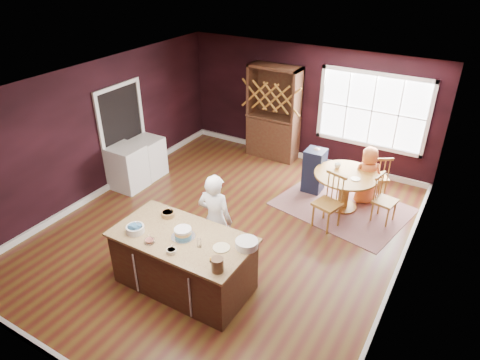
# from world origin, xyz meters

# --- Properties ---
(room_shell) EXTENTS (7.00, 7.00, 7.00)m
(room_shell) POSITION_xyz_m (0.00, 0.00, 1.35)
(room_shell) COLOR brown
(room_shell) RESTS_ON ground
(window) EXTENTS (2.36, 0.10, 1.66)m
(window) POSITION_xyz_m (1.50, 3.47, 1.50)
(window) COLOR white
(window) RESTS_ON room_shell
(doorway) EXTENTS (0.08, 1.26, 2.13)m
(doorway) POSITION_xyz_m (-2.97, 0.60, 1.02)
(doorway) COLOR white
(doorway) RESTS_ON room_shell
(kitchen_island) EXTENTS (2.08, 1.09, 0.92)m
(kitchen_island) POSITION_xyz_m (0.20, -1.53, 0.44)
(kitchen_island) COLOR #431A14
(kitchen_island) RESTS_ON ground
(dining_table) EXTENTS (1.23, 1.23, 0.75)m
(dining_table) POSITION_xyz_m (1.57, 1.84, 0.53)
(dining_table) COLOR brown
(dining_table) RESTS_ON ground
(baker) EXTENTS (0.62, 0.44, 1.61)m
(baker) POSITION_xyz_m (0.30, -0.80, 0.81)
(baker) COLOR white
(baker) RESTS_ON ground
(layer_cake) EXTENTS (0.35, 0.35, 0.14)m
(layer_cake) POSITION_xyz_m (0.23, -1.53, 0.99)
(layer_cake) COLOR white
(layer_cake) RESTS_ON kitchen_island
(bowl_blue) EXTENTS (0.27, 0.27, 0.10)m
(bowl_blue) POSITION_xyz_m (-0.45, -1.79, 0.97)
(bowl_blue) COLOR beige
(bowl_blue) RESTS_ON kitchen_island
(bowl_yellow) EXTENTS (0.21, 0.21, 0.08)m
(bowl_yellow) POSITION_xyz_m (-0.30, -1.22, 0.96)
(bowl_yellow) COLOR olive
(bowl_yellow) RESTS_ON kitchen_island
(bowl_pink) EXTENTS (0.15, 0.15, 0.06)m
(bowl_pink) POSITION_xyz_m (-0.10, -1.88, 0.95)
(bowl_pink) COLOR silver
(bowl_pink) RESTS_ON kitchen_island
(bowl_olive) EXTENTS (0.14, 0.14, 0.05)m
(bowl_olive) POSITION_xyz_m (0.30, -1.89, 0.95)
(bowl_olive) COLOR beige
(bowl_olive) RESTS_ON kitchen_island
(drinking_glass) EXTENTS (0.07, 0.07, 0.14)m
(drinking_glass) POSITION_xyz_m (0.56, -1.60, 0.99)
(drinking_glass) COLOR white
(drinking_glass) RESTS_ON kitchen_island
(dinner_plate) EXTENTS (0.24, 0.24, 0.02)m
(dinner_plate) POSITION_xyz_m (0.84, -1.47, 0.93)
(dinner_plate) COLOR beige
(dinner_plate) RESTS_ON kitchen_island
(white_tub) EXTENTS (0.32, 0.32, 0.11)m
(white_tub) POSITION_xyz_m (1.13, -1.26, 0.97)
(white_tub) COLOR white
(white_tub) RESTS_ON kitchen_island
(stoneware_crock) EXTENTS (0.16, 0.16, 0.20)m
(stoneware_crock) POSITION_xyz_m (1.05, -1.88, 1.02)
(stoneware_crock) COLOR #49321C
(stoneware_crock) RESTS_ON kitchen_island
(toy_figurine) EXTENTS (0.04, 0.04, 0.07)m
(toy_figurine) POSITION_xyz_m (0.88, -1.78, 0.96)
(toy_figurine) COLOR gold
(toy_figurine) RESTS_ON kitchen_island
(rug) EXTENTS (2.73, 2.30, 0.01)m
(rug) POSITION_xyz_m (1.57, 1.84, 0.01)
(rug) COLOR brown
(rug) RESTS_ON ground
(chair_east) EXTENTS (0.45, 0.47, 0.95)m
(chair_east) POSITION_xyz_m (2.37, 1.76, 0.48)
(chair_east) COLOR brown
(chair_east) RESTS_ON ground
(chair_south) EXTENTS (0.54, 0.53, 1.06)m
(chair_south) POSITION_xyz_m (1.51, 1.04, 0.53)
(chair_south) COLOR brown
(chair_south) RESTS_ON ground
(chair_north) EXTENTS (0.55, 0.55, 0.97)m
(chair_north) POSITION_xyz_m (1.99, 2.60, 0.48)
(chair_north) COLOR #905922
(chair_north) RESTS_ON ground
(seated_woman) EXTENTS (0.70, 0.64, 1.20)m
(seated_woman) POSITION_xyz_m (1.87, 2.26, 0.60)
(seated_woman) COLOR orange
(seated_woman) RESTS_ON ground
(high_chair) EXTENTS (0.40, 0.40, 0.98)m
(high_chair) POSITION_xyz_m (0.80, 2.15, 0.49)
(high_chair) COLOR black
(high_chair) RESTS_ON ground
(toddler) EXTENTS (0.18, 0.14, 0.26)m
(toddler) POSITION_xyz_m (0.82, 2.19, 0.81)
(toddler) COLOR #8CA5BF
(toddler) RESTS_ON high_chair
(table_plate) EXTENTS (0.18, 0.18, 0.01)m
(table_plate) POSITION_xyz_m (1.78, 1.72, 0.76)
(table_plate) COLOR beige
(table_plate) RESTS_ON dining_table
(table_cup) EXTENTS (0.15, 0.15, 0.10)m
(table_cup) POSITION_xyz_m (1.34, 1.99, 0.80)
(table_cup) COLOR white
(table_cup) RESTS_ON dining_table
(hutch) EXTENTS (1.21, 0.51, 2.23)m
(hutch) POSITION_xyz_m (-0.70, 3.22, 1.11)
(hutch) COLOR #3D2316
(hutch) RESTS_ON ground
(washer) EXTENTS (0.65, 0.63, 0.94)m
(washer) POSITION_xyz_m (-2.64, 0.28, 0.47)
(washer) COLOR silver
(washer) RESTS_ON ground
(dryer) EXTENTS (0.61, 0.59, 0.88)m
(dryer) POSITION_xyz_m (-2.64, 0.92, 0.44)
(dryer) COLOR silver
(dryer) RESTS_ON ground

